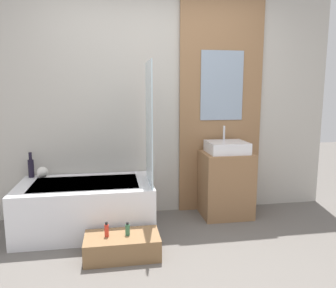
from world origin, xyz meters
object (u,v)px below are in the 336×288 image
at_px(bathtub, 87,206).
at_px(bottle_soap_primary, 107,230).
at_px(wooden_step_bench, 122,246).
at_px(sink, 227,147).
at_px(bottle_soap_secondary, 128,229).
at_px(vase_round_light, 42,172).
at_px(vase_tall_dark, 31,167).

distance_m(bathtub, bottle_soap_primary, 0.65).
relative_size(bathtub, bottle_soap_primary, 10.23).
bearing_deg(wooden_step_bench, sink, 32.42).
height_order(bathtub, bottle_soap_secondary, bathtub).
height_order(vase_round_light, bottle_soap_primary, vase_round_light).
xyz_separation_m(vase_round_light, bottle_soap_secondary, (0.86, -0.90, -0.32)).
relative_size(bathtub, wooden_step_bench, 2.08).
bearing_deg(vase_tall_dark, sink, -4.41).
distance_m(wooden_step_bench, sink, 1.59).
bearing_deg(bottle_soap_primary, vase_round_light, 127.19).
xyz_separation_m(bathtub, bottle_soap_secondary, (0.39, -0.61, -0.01)).
relative_size(vase_round_light, bottle_soap_secondary, 1.01).
xyz_separation_m(sink, bottle_soap_primary, (-1.33, -0.76, -0.55)).
bearing_deg(bathtub, bottle_soap_secondary, -57.56).
xyz_separation_m(bathtub, wooden_step_bench, (0.34, -0.61, -0.16)).
distance_m(wooden_step_bench, bottle_soap_primary, 0.20).
xyz_separation_m(wooden_step_bench, vase_round_light, (-0.81, 0.90, 0.47)).
bearing_deg(wooden_step_bench, bottle_soap_primary, 180.00).
height_order(wooden_step_bench, vase_tall_dark, vase_tall_dark).
relative_size(bathtub, sink, 3.09).
distance_m(wooden_step_bench, vase_round_light, 1.30).
relative_size(wooden_step_bench, bottle_soap_secondary, 5.59).
relative_size(vase_round_light, bottle_soap_primary, 0.89).
height_order(sink, vase_round_light, sink).
bearing_deg(vase_round_light, vase_tall_dark, 166.90).
xyz_separation_m(sink, bottle_soap_secondary, (-1.15, -0.76, -0.56)).
height_order(bathtub, vase_round_light, vase_round_light).
relative_size(wooden_step_bench, vase_tall_dark, 2.37).
height_order(wooden_step_bench, sink, sink).
distance_m(bathtub, vase_round_light, 0.63).
bearing_deg(wooden_step_bench, bathtub, 119.11).
relative_size(wooden_step_bench, sink, 1.49).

